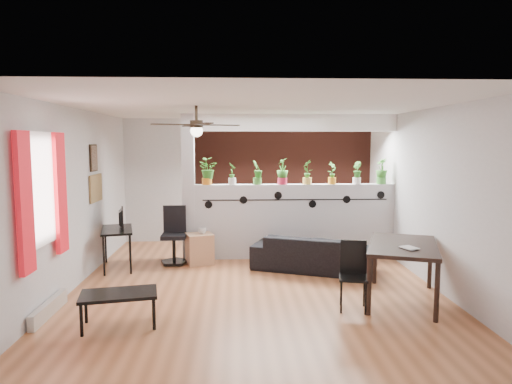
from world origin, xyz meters
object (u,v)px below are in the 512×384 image
(potted_plant_6, at_px, (357,172))
(folding_chair, at_px, (353,269))
(potted_plant_3, at_px, (282,171))
(potted_plant_0, at_px, (207,170))
(sofa, at_px, (314,253))
(cube_shelf, at_px, (200,249))
(potted_plant_4, at_px, (307,171))
(office_chair, at_px, (174,239))
(dining_table, at_px, (403,250))
(cup, at_px, (202,231))
(potted_plant_7, at_px, (381,170))
(potted_plant_1, at_px, (232,173))
(computer_desk, at_px, (117,232))
(ceiling_fan, at_px, (197,127))
(potted_plant_5, at_px, (332,172))
(potted_plant_2, at_px, (257,172))
(coffee_table, at_px, (119,296))

(potted_plant_6, distance_m, folding_chair, 2.87)
(potted_plant_3, xyz_separation_m, folding_chair, (0.64, -2.58, -1.09))
(potted_plant_0, height_order, sofa, potted_plant_0)
(potted_plant_0, height_order, cube_shelf, potted_plant_0)
(potted_plant_4, bearing_deg, sofa, -90.47)
(office_chair, height_order, dining_table, office_chair)
(office_chair, distance_m, dining_table, 3.87)
(potted_plant_4, distance_m, cup, 2.16)
(potted_plant_0, height_order, potted_plant_7, potted_plant_0)
(potted_plant_1, distance_m, potted_plant_3, 0.90)
(potted_plant_0, bearing_deg, cup, -100.60)
(potted_plant_1, distance_m, computer_desk, 2.22)
(ceiling_fan, bearing_deg, cup, 91.86)
(potted_plant_0, relative_size, potted_plant_5, 1.20)
(potted_plant_0, relative_size, potted_plant_3, 1.02)
(ceiling_fan, relative_size, potted_plant_2, 2.77)
(dining_table, distance_m, folding_chair, 0.78)
(sofa, height_order, cube_shelf, sofa)
(cup, bearing_deg, potted_plant_0, 79.40)
(potted_plant_2, relative_size, cup, 3.27)
(potted_plant_1, height_order, sofa, potted_plant_1)
(ceiling_fan, xyz_separation_m, coffee_table, (-0.80, -1.25, -1.96))
(potted_plant_4, distance_m, computer_desk, 3.47)
(potted_plant_6, bearing_deg, office_chair, -174.68)
(potted_plant_2, relative_size, potted_plant_6, 1.05)
(potted_plant_7, distance_m, folding_chair, 3.03)
(potted_plant_2, bearing_deg, potted_plant_7, 0.00)
(computer_desk, height_order, dining_table, dining_table)
(potted_plant_7, xyz_separation_m, office_chair, (-3.72, -0.30, -1.16))
(cube_shelf, bearing_deg, potted_plant_1, 14.10)
(sofa, height_order, office_chair, office_chair)
(ceiling_fan, bearing_deg, computer_desk, 139.69)
(potted_plant_0, relative_size, computer_desk, 0.47)
(potted_plant_1, bearing_deg, dining_table, -45.93)
(ceiling_fan, height_order, potted_plant_2, ceiling_fan)
(potted_plant_7, height_order, folding_chair, potted_plant_7)
(potted_plant_2, bearing_deg, sofa, -42.85)
(potted_plant_4, relative_size, computer_desk, 0.44)
(potted_plant_2, bearing_deg, potted_plant_6, 0.00)
(potted_plant_2, distance_m, cup, 1.44)
(sofa, bearing_deg, cube_shelf, 6.88)
(office_chair, bearing_deg, folding_chair, -41.60)
(potted_plant_4, bearing_deg, potted_plant_0, 180.00)
(potted_plant_3, relative_size, cube_shelf, 0.89)
(potted_plant_7, bearing_deg, potted_plant_6, 180.00)
(potted_plant_2, bearing_deg, potted_plant_5, 0.00)
(cube_shelf, relative_size, dining_table, 0.33)
(coffee_table, bearing_deg, potted_plant_5, 44.70)
(office_chair, bearing_deg, potted_plant_2, 11.75)
(folding_chair, bearing_deg, potted_plant_6, 74.58)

